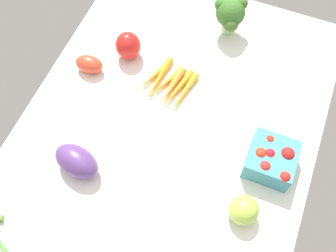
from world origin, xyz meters
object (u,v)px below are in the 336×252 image
at_px(berry_basket, 271,160).
at_px(bell_pepper_red, 128,46).
at_px(roma_tomato, 89,64).
at_px(carrot_bunch, 168,86).
at_px(eggplant, 77,161).
at_px(broccoli_head, 231,14).
at_px(heirloom_tomato_green, 244,210).

bearing_deg(berry_basket, bell_pepper_red, 68.23).
height_order(roma_tomato, carrot_bunch, roma_tomato).
relative_size(eggplant, bell_pepper_red, 1.38).
bearing_deg(bell_pepper_red, eggplant, -175.93).
bearing_deg(roma_tomato, broccoli_head, 36.12).
distance_m(roma_tomato, broccoli_head, 0.42).
bearing_deg(carrot_bunch, roma_tomato, 95.78).
relative_size(eggplant, broccoli_head, 1.00).
height_order(berry_basket, roma_tomato, berry_basket).
distance_m(eggplant, roma_tomato, 0.30).
distance_m(eggplant, broccoli_head, 0.59).
bearing_deg(berry_basket, broccoli_head, 31.31).
xyz_separation_m(bell_pepper_red, roma_tomato, (-0.09, 0.08, -0.02)).
bearing_deg(broccoli_head, bell_pepper_red, 128.55).
height_order(eggplant, broccoli_head, broccoli_head).
bearing_deg(heirloom_tomato_green, bell_pepper_red, 53.24).
bearing_deg(berry_basket, roma_tomato, 79.81).
bearing_deg(berry_basket, heirloom_tomato_green, 169.49).
distance_m(heirloom_tomato_green, carrot_bunch, 0.39).
relative_size(berry_basket, carrot_bunch, 0.66).
height_order(heirloom_tomato_green, roma_tomato, heirloom_tomato_green).
distance_m(berry_basket, bell_pepper_red, 0.50).
distance_m(berry_basket, roma_tomato, 0.55).
height_order(eggplant, carrot_bunch, eggplant).
xyz_separation_m(carrot_bunch, broccoli_head, (0.25, -0.09, 0.06)).
bearing_deg(berry_basket, eggplant, 112.01).
height_order(bell_pepper_red, carrot_bunch, bell_pepper_red).
relative_size(heirloom_tomato_green, carrot_bunch, 0.41).
relative_size(roma_tomato, carrot_bunch, 0.45).
height_order(berry_basket, broccoli_head, broccoli_head).
distance_m(eggplant, carrot_bunch, 0.32).
distance_m(heirloom_tomato_green, bell_pepper_red, 0.55).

